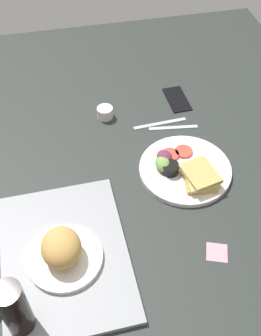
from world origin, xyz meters
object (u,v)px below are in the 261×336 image
(plate_with_salad, at_px, (185,169))
(cell_phone, at_px, (177,99))
(soda_bottle, at_px, (15,310))
(bread_plate_near, at_px, (62,251))
(fork, at_px, (173,127))
(knife, at_px, (160,123))
(serving_tray, at_px, (65,255))
(sticky_note, at_px, (217,252))
(espresso_cup, at_px, (105,113))

(plate_with_salad, relative_size, cell_phone, 2.00)
(soda_bottle, bearing_deg, cell_phone, -39.03)
(bread_plate_near, xyz_separation_m, cell_phone, (0.58, -0.48, -0.05))
(fork, relative_size, knife, 0.89)
(plate_with_salad, relative_size, soda_bottle, 1.54)
(serving_tray, relative_size, sticky_note, 8.04)
(sticky_note, bearing_deg, soda_bottle, 99.98)
(espresso_cup, bearing_deg, plate_with_salad, -147.88)
(serving_tray, height_order, sticky_note, serving_tray)
(knife, bearing_deg, bread_plate_near, 47.45)
(bread_plate_near, xyz_separation_m, soda_bottle, (-0.15, 0.11, 0.04))
(knife, bearing_deg, serving_tray, 46.76)
(bread_plate_near, bearing_deg, plate_with_salad, -59.93)
(plate_with_salad, xyz_separation_m, knife, (0.24, 0.02, -0.01))
(plate_with_salad, height_order, espresso_cup, plate_with_salad)
(cell_phone, height_order, sticky_note, cell_phone)
(bread_plate_near, height_order, cell_phone, bread_plate_near)
(fork, height_order, knife, same)
(knife, bearing_deg, espresso_cup, -26.17)
(espresso_cup, distance_m, cell_phone, 0.28)
(bread_plate_near, bearing_deg, fork, -44.04)
(fork, bearing_deg, plate_with_salad, 90.82)
(soda_bottle, distance_m, espresso_cup, 0.77)
(fork, bearing_deg, espresso_cup, -18.29)
(plate_with_salad, bearing_deg, knife, 3.84)
(bread_plate_near, xyz_separation_m, knife, (0.47, -0.38, -0.05))
(knife, height_order, cell_phone, cell_phone)
(soda_bottle, bearing_deg, knife, -38.88)
(serving_tray, height_order, espresso_cup, espresso_cup)
(knife, xyz_separation_m, cell_phone, (0.12, -0.10, 0.00))
(soda_bottle, bearing_deg, sticky_note, -80.02)
(bread_plate_near, bearing_deg, espresso_cup, -20.42)
(knife, bearing_deg, plate_with_salad, 90.63)
(plate_with_salad, bearing_deg, cell_phone, -12.87)
(fork, bearing_deg, sticky_note, 94.93)
(espresso_cup, distance_m, knife, 0.20)
(espresso_cup, relative_size, cell_phone, 0.39)
(espresso_cup, relative_size, knife, 0.29)
(serving_tray, height_order, knife, serving_tray)
(sticky_note, bearing_deg, cell_phone, -6.97)
(serving_tray, xyz_separation_m, cell_phone, (0.57, -0.48, -0.00))
(bread_plate_near, bearing_deg, soda_bottle, 142.61)
(serving_tray, height_order, soda_bottle, soda_bottle)
(fork, height_order, sticky_note, fork)
(knife, xyz_separation_m, sticky_note, (-0.53, -0.02, -0.00))
(knife, bearing_deg, sticky_note, 88.73)
(serving_tray, distance_m, fork, 0.60)
(bread_plate_near, bearing_deg, knife, -39.34)
(espresso_cup, distance_m, sticky_note, 0.64)
(soda_bottle, height_order, fork, soda_bottle)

